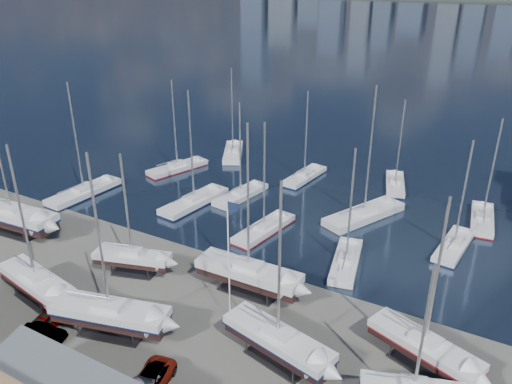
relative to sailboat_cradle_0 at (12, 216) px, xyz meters
The scene contains 25 objects.
ground 27.50m from the sailboat_cradle_0, ahead, with size 1400.00×1400.00×0.00m, color #605E59.
water 308.81m from the sailboat_cradle_0, 84.93° to the left, with size 1400.00×600.00×0.40m, color #19263B.
sailboat_cradle_0 is the anchor object (origin of this frame).
sailboat_cradle_1 16.28m from the sailboat_cradle_0, 29.23° to the right, with size 10.32×4.48×16.13m.
sailboat_cradle_2 19.09m from the sailboat_cradle_0, ahead, with size 8.53×4.60×13.61m.
sailboat_cradle_3 25.34m from the sailboat_cradle_0, 18.50° to the right, with size 11.08×5.59×17.16m.
sailboat_cradle_4 31.66m from the sailboat_cradle_0, ahead, with size 10.93×3.22×17.63m.
sailboat_cradle_5 38.65m from the sailboat_cradle_0, ahead, with size 10.45×4.97×16.26m.
sailboat_cradle_6 49.07m from the sailboat_cradle_0, ahead, with size 9.81×5.69×15.35m.
sailboat_moored_0 12.19m from the sailboat_cradle_0, 94.28° to the left, with size 3.96×11.64×17.12m.
sailboat_moored_1 26.94m from the sailboat_cradle_0, 79.83° to the left, with size 5.94×10.66×15.36m.
sailboat_moored_2 38.08m from the sailboat_cradle_0, 76.65° to the left, with size 7.55×10.64×15.85m.
sailboat_moored_3 22.76m from the sailboat_cradle_0, 49.46° to the left, with size 4.52×11.49×16.73m.
sailboat_moored_4 29.54m from the sailboat_cradle_0, 49.60° to the left, with size 4.03×9.86×14.45m.
sailboat_moored_5 41.11m from the sailboat_cradle_0, 53.95° to the left, with size 3.71×9.87×14.41m.
sailboat_moored_6 30.88m from the sailboat_cradle_0, 29.23° to the left, with size 4.15×10.16×14.74m.
sailboat_moored_7 44.13m from the sailboat_cradle_0, 34.20° to the left, with size 8.13×12.41×18.27m.
sailboat_moored_8 52.60m from the sailboat_cradle_0, 44.93° to the left, with size 5.06×9.64×13.87m.
sailboat_moored_9 40.50m from the sailboat_cradle_0, 18.59° to the left, with size 4.60×9.75×14.20m.
sailboat_moored_10 53.04m from the sailboat_cradle_0, 24.86° to the left, with size 3.51×9.52×13.92m.
sailboat_moored_11 58.99m from the sailboat_cradle_0, 31.87° to the left, with size 3.76×9.87×14.39m.
car_a 21.22m from the sailboat_cradle_0, 30.06° to the right, with size 1.79×4.45×1.52m, color gray.
car_b 22.63m from the sailboat_cradle_0, 31.13° to the right, with size 1.42×4.08×1.35m, color gray.
car_c 33.38m from the sailboat_cradle_0, 20.17° to the right, with size 2.44×5.28×1.47m, color gray.
flagpole 32.86m from the sailboat_cradle_0, ahead, with size 1.11×0.12×12.57m.
Camera 1 is at (25.42, -40.38, 29.81)m, focal length 35.00 mm.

